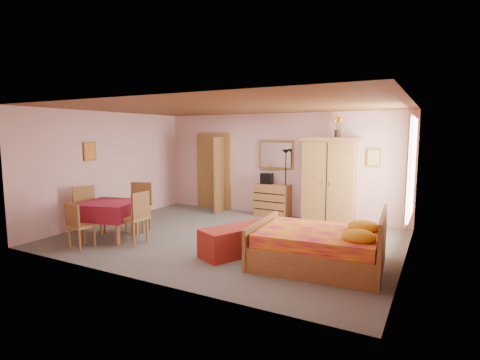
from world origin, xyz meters
The scene contains 23 objects.
floor centered at (0.00, 0.00, 0.00)m, with size 6.50×6.50×0.00m, color slate.
ceiling centered at (0.00, 0.00, 2.60)m, with size 6.50×6.50×0.00m, color brown.
wall_back centered at (0.00, 2.50, 1.30)m, with size 6.50×0.10×2.60m, color #D29C98.
wall_front centered at (0.00, -2.50, 1.30)m, with size 6.50×0.10×2.60m, color #D29C98.
wall_left centered at (-3.25, 0.00, 1.30)m, with size 0.10×5.00×2.60m, color #D29C98.
wall_right centered at (3.25, 0.00, 1.30)m, with size 0.10×5.00×2.60m, color #D29C98.
doorway centered at (-1.90, 2.47, 1.02)m, with size 1.06×0.12×2.15m, color #9E6B35.
window centered at (3.21, 1.20, 1.45)m, with size 0.08×1.40×1.95m, color white.
picture_left centered at (-3.22, -0.60, 1.70)m, with size 0.04×0.32×0.42m, color orange.
picture_back centered at (2.35, 2.47, 1.55)m, with size 0.30×0.04×0.40m, color #D8BF59.
chest_of_drawers centered at (-0.02, 2.28, 0.41)m, with size 0.87×0.43×0.82m, color #B06D3B.
wall_mirror centered at (-0.02, 2.49, 1.55)m, with size 0.95×0.05×0.75m, color white.
stereo centered at (-0.19, 2.28, 0.95)m, with size 0.29×0.21×0.27m, color black.
floor_lamp centered at (0.33, 2.26, 0.85)m, with size 0.22×0.22×1.71m, color black.
wardrobe centered at (1.42, 2.21, 1.00)m, with size 1.28×0.66×2.00m, color #A77238.
sunflower_vase centered at (1.58, 2.22, 2.25)m, with size 0.19×0.19×0.48m, color #ECAF13.
bed centered at (2.04, -0.68, 0.46)m, with size 2.00×1.58×0.93m, color #BB1245.
bench centered at (0.68, -0.74, 0.24)m, with size 0.54×1.46×0.49m, color maroon.
dining_table centered at (-2.05, -1.16, 0.37)m, with size 1.02×1.02×0.75m, color maroon.
chair_south centered at (-2.05, -1.84, 0.42)m, with size 0.38×0.38×0.84m, color #AA7139.
chair_north centered at (-2.00, -0.44, 0.52)m, with size 0.47×0.47×1.03m, color olive.
chair_west centered at (-2.69, -1.16, 0.50)m, with size 0.45×0.45×1.00m, color #9E6D35.
chair_east centered at (-1.42, -1.19, 0.50)m, with size 0.46×0.46×1.00m, color #AE703B.
Camera 1 is at (3.68, -6.36, 2.09)m, focal length 28.00 mm.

